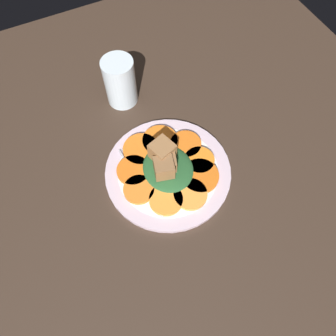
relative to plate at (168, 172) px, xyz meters
The scene contains 14 objects.
table_slab 1.52cm from the plate, ahead, with size 120.00×120.00×2.00cm, color #38281E.
plate is the anchor object (origin of this frame).
carrot_slice_0 7.05cm from the plate, 81.65° to the left, with size 6.43×6.43×0.90cm, color orange.
carrot_slice_1 7.28cm from the plate, 121.76° to the left, with size 6.81×6.81×0.90cm, color orange.
carrot_slice_2 7.37cm from the plate, 167.73° to the left, with size 7.75×7.75×0.90cm, color orange.
carrot_slice_3 7.65cm from the plate, 156.10° to the right, with size 7.84×7.84×0.90cm, color orange.
carrot_slice_4 7.30cm from the plate, 113.88° to the right, with size 6.98×6.98×0.90cm, color orange.
carrot_slice_5 7.56cm from the plate, 77.91° to the right, with size 6.33×6.33×0.90cm, color orange.
carrot_slice_6 6.91cm from the plate, 29.56° to the right, with size 6.81×6.81×0.90cm, color orange.
carrot_slice_7 7.29cm from the plate, 12.22° to the left, with size 6.84×6.84×0.90cm, color #F99438.
carrot_slice_8 6.88cm from the plate, 50.67° to the left, with size 7.84×7.84×0.90cm, color orange.
center_pile 2.73cm from the plate, 161.08° to the right, with size 11.53×10.37×5.92cm.
fork 5.94cm from the plate, 95.34° to the right, with size 17.74×2.80×0.40cm.
water_glass 23.46cm from the plate, behind, with size 7.15×7.15×11.70cm.
Camera 1 is at (28.64, -14.07, 63.91)cm, focal length 35.00 mm.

